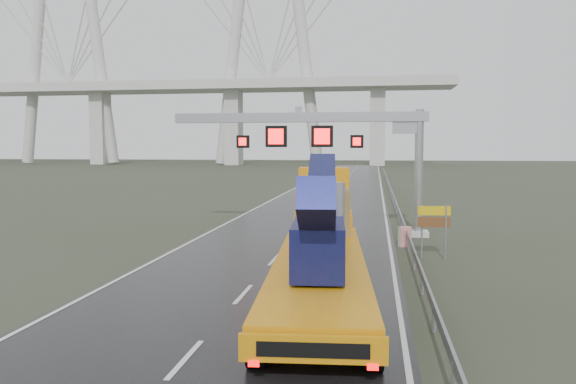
% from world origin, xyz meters
% --- Properties ---
extents(ground, '(400.00, 400.00, 0.00)m').
position_xyz_m(ground, '(0.00, 0.00, 0.00)').
color(ground, '#303827').
rests_on(ground, ground).
extents(road, '(11.00, 200.00, 0.02)m').
position_xyz_m(road, '(0.00, 40.00, 0.01)').
color(road, black).
rests_on(road, ground).
extents(guardrail, '(0.20, 140.00, 1.40)m').
position_xyz_m(guardrail, '(6.10, 30.00, 0.70)').
color(guardrail, gray).
rests_on(guardrail, ground).
extents(sign_gantry, '(14.90, 1.20, 7.42)m').
position_xyz_m(sign_gantry, '(2.10, 17.99, 5.61)').
color(sign_gantry, '#B1B0AC').
rests_on(sign_gantry, ground).
extents(heavy_haul_truck, '(4.53, 20.61, 4.80)m').
position_xyz_m(heavy_haul_truck, '(2.28, 8.65, 1.86)').
color(heavy_haul_truck, '#C4710A').
rests_on(heavy_haul_truck, ground).
extents(exit_sign_pair, '(1.45, 0.18, 2.49)m').
position_xyz_m(exit_sign_pair, '(7.10, 11.22, 1.74)').
color(exit_sign_pair, '#94979C').
rests_on(exit_sign_pair, ground).
extents(striped_barrier, '(0.69, 0.53, 1.03)m').
position_xyz_m(striped_barrier, '(6.00, 14.40, 0.51)').
color(striped_barrier, red).
rests_on(striped_barrier, ground).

